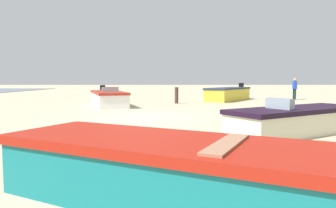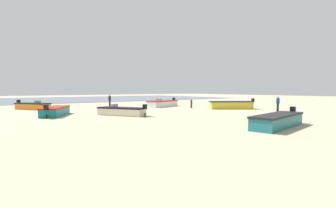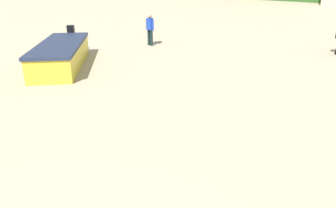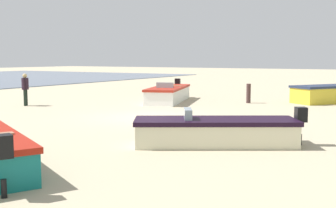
{
  "view_description": "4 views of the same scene",
  "coord_description": "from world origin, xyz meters",
  "px_view_note": "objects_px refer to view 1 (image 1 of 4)",
  "views": [
    {
      "loc": [
        12.01,
        0.92,
        1.49
      ],
      "look_at": [
        5.34,
        0.97,
        0.96
      ],
      "focal_mm": 32.39,
      "sensor_mm": 36.0,
      "label": 1
    },
    {
      "loc": [
        13.11,
        24.37,
        2.3
      ],
      "look_at": [
        -1.34,
        4.61,
        0.85
      ],
      "focal_mm": 26.01,
      "sensor_mm": 36.0,
      "label": 2
    },
    {
      "loc": [
        1.96,
        0.57,
        3.21
      ],
      "look_at": [
        -2.67,
        4.65,
        0.76
      ],
      "focal_mm": 33.38,
      "sensor_mm": 36.0,
      "label": 3
    },
    {
      "loc": [
        14.15,
        9.2,
        2.38
      ],
      "look_at": [
        1.07,
        1.47,
        0.72
      ],
      "focal_mm": 44.81,
      "sensor_mm": 36.0,
      "label": 4
    }
  ],
  "objects_px": {
    "boat_yellow_2": "(228,94)",
    "mooring_post_near_water": "(177,95)",
    "beach_walker_distant": "(295,87)",
    "boat_cream_5": "(297,120)",
    "boat_white_4": "(108,98)",
    "boat_teal_3": "(182,172)"
  },
  "relations": [
    {
      "from": "boat_yellow_2",
      "to": "mooring_post_near_water",
      "type": "distance_m",
      "value": 4.8
    },
    {
      "from": "mooring_post_near_water",
      "to": "beach_walker_distant",
      "type": "relative_size",
      "value": 0.64
    },
    {
      "from": "mooring_post_near_water",
      "to": "beach_walker_distant",
      "type": "height_order",
      "value": "beach_walker_distant"
    },
    {
      "from": "boat_cream_5",
      "to": "boat_yellow_2",
      "type": "bearing_deg",
      "value": -34.68
    },
    {
      "from": "boat_yellow_2",
      "to": "mooring_post_near_water",
      "type": "height_order",
      "value": "boat_yellow_2"
    },
    {
      "from": "boat_yellow_2",
      "to": "beach_walker_distant",
      "type": "relative_size",
      "value": 3.12
    },
    {
      "from": "boat_yellow_2",
      "to": "boat_white_4",
      "type": "relative_size",
      "value": 0.94
    },
    {
      "from": "boat_cream_5",
      "to": "beach_walker_distant",
      "type": "relative_size",
      "value": 2.77
    },
    {
      "from": "boat_cream_5",
      "to": "beach_walker_distant",
      "type": "bearing_deg",
      "value": -53.65
    },
    {
      "from": "boat_yellow_2",
      "to": "beach_walker_distant",
      "type": "height_order",
      "value": "beach_walker_distant"
    },
    {
      "from": "boat_yellow_2",
      "to": "boat_white_4",
      "type": "height_order",
      "value": "boat_yellow_2"
    },
    {
      "from": "boat_cream_5",
      "to": "beach_walker_distant",
      "type": "height_order",
      "value": "beach_walker_distant"
    },
    {
      "from": "boat_cream_5",
      "to": "beach_walker_distant",
      "type": "xyz_separation_m",
      "value": [
        -14.73,
        6.18,
        0.57
      ]
    },
    {
      "from": "boat_yellow_2",
      "to": "beach_walker_distant",
      "type": "distance_m",
      "value": 5.39
    },
    {
      "from": "boat_yellow_2",
      "to": "mooring_post_near_water",
      "type": "bearing_deg",
      "value": 70.31
    },
    {
      "from": "boat_yellow_2",
      "to": "mooring_post_near_water",
      "type": "relative_size",
      "value": 4.9
    },
    {
      "from": "boat_teal_3",
      "to": "boat_white_4",
      "type": "xyz_separation_m",
      "value": [
        -14.12,
        -3.55,
        0.03
      ]
    },
    {
      "from": "boat_teal_3",
      "to": "mooring_post_near_water",
      "type": "bearing_deg",
      "value": 25.13
    },
    {
      "from": "boat_white_4",
      "to": "beach_walker_distant",
      "type": "relative_size",
      "value": 3.32
    },
    {
      "from": "beach_walker_distant",
      "to": "boat_yellow_2",
      "type": "bearing_deg",
      "value": -85.26
    },
    {
      "from": "boat_white_4",
      "to": "mooring_post_near_water",
      "type": "height_order",
      "value": "boat_white_4"
    },
    {
      "from": "mooring_post_near_water",
      "to": "beach_walker_distant",
      "type": "bearing_deg",
      "value": 112.83
    }
  ]
}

